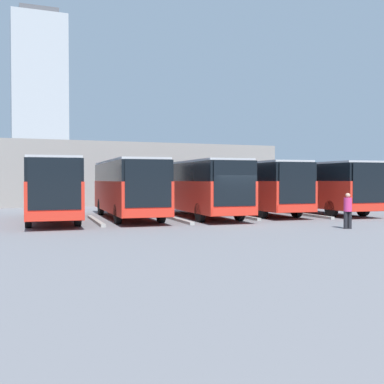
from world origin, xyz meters
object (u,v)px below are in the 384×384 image
Objects in this scene: bus_0 at (317,185)px; bus_3 at (128,186)px; pedestrian at (348,210)px; bus_4 at (51,187)px; bus_1 at (255,186)px; bus_2 at (200,186)px.

bus_3 is (13.07, -0.33, 0.00)m from bus_0.
bus_0 reaches higher than pedestrian.
bus_3 is 4.36m from bus_4.
bus_0 is at bearing 73.30° from pedestrian.
bus_0 is at bearing -177.79° from bus_3.
bus_3 is 6.55× the size of pedestrian.
bus_1 is at bearing 98.34° from pedestrian.
bus_2 and bus_3 have the same top height.
bus_3 is 1.00× the size of bus_4.
pedestrian is (5.01, 9.10, -0.99)m from bus_0.
bus_4 is at bearing 1.78° from bus_2.
pedestrian is at bearing 64.83° from bus_0.
bus_0 is at bearing -176.65° from bus_4.
pedestrian is (0.65, 9.86, -0.99)m from bus_1.
bus_2 is at bearing 176.84° from bus_3.
bus_4 is (13.07, 0.66, 0.00)m from bus_1.
bus_0 is 1.00× the size of bus_3.
bus_1 is at bearing -173.43° from bus_4.
bus_4 is 15.49m from pedestrian.
bus_3 reaches higher than pedestrian.
bus_4 is at bearing 155.60° from pedestrian.
bus_3 is (4.36, -0.52, 0.00)m from bus_2.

